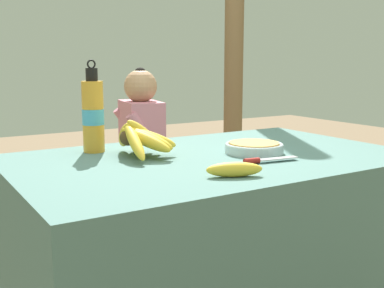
{
  "coord_description": "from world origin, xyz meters",
  "views": [
    {
      "loc": [
        -0.94,
        -1.39,
        1.11
      ],
      "look_at": [
        -0.06,
        0.05,
        0.82
      ],
      "focal_mm": 45.0,
      "sensor_mm": 36.0,
      "label": 1
    }
  ],
  "objects_px": {
    "banana_bunch_ripe": "(139,137)",
    "loose_banana_front": "(234,169)",
    "serving_bowl": "(254,147)",
    "water_bottle": "(93,115)",
    "knife": "(263,160)",
    "wooden_bench": "(93,198)",
    "support_post_far": "(234,24)",
    "banana_bunch_green": "(19,187)",
    "seated_vendor": "(135,146)"
  },
  "relations": [
    {
      "from": "banana_bunch_ripe",
      "to": "banana_bunch_green",
      "type": "distance_m",
      "value": 1.17
    },
    {
      "from": "serving_bowl",
      "to": "knife",
      "type": "height_order",
      "value": "serving_bowl"
    },
    {
      "from": "knife",
      "to": "support_post_far",
      "type": "height_order",
      "value": "support_post_far"
    },
    {
      "from": "water_bottle",
      "to": "seated_vendor",
      "type": "relative_size",
      "value": 0.32
    },
    {
      "from": "wooden_bench",
      "to": "seated_vendor",
      "type": "bearing_deg",
      "value": -5.35
    },
    {
      "from": "banana_bunch_ripe",
      "to": "loose_banana_front",
      "type": "distance_m",
      "value": 0.43
    },
    {
      "from": "banana_bunch_ripe",
      "to": "support_post_far",
      "type": "distance_m",
      "value": 1.94
    },
    {
      "from": "serving_bowl",
      "to": "support_post_far",
      "type": "bearing_deg",
      "value": 56.09
    },
    {
      "from": "loose_banana_front",
      "to": "wooden_bench",
      "type": "relative_size",
      "value": 0.11
    },
    {
      "from": "serving_bowl",
      "to": "wooden_bench",
      "type": "height_order",
      "value": "serving_bowl"
    },
    {
      "from": "banana_bunch_green",
      "to": "banana_bunch_ripe",
      "type": "bearing_deg",
      "value": -79.8
    },
    {
      "from": "seated_vendor",
      "to": "banana_bunch_green",
      "type": "height_order",
      "value": "seated_vendor"
    },
    {
      "from": "serving_bowl",
      "to": "support_post_far",
      "type": "distance_m",
      "value": 1.83
    },
    {
      "from": "knife",
      "to": "wooden_bench",
      "type": "height_order",
      "value": "knife"
    },
    {
      "from": "wooden_bench",
      "to": "banana_bunch_green",
      "type": "height_order",
      "value": "banana_bunch_green"
    },
    {
      "from": "loose_banana_front",
      "to": "knife",
      "type": "height_order",
      "value": "loose_banana_front"
    },
    {
      "from": "banana_bunch_ripe",
      "to": "loose_banana_front",
      "type": "relative_size",
      "value": 1.89
    },
    {
      "from": "loose_banana_front",
      "to": "banana_bunch_green",
      "type": "bearing_deg",
      "value": 101.32
    },
    {
      "from": "loose_banana_front",
      "to": "serving_bowl",
      "type": "bearing_deg",
      "value": 42.57
    },
    {
      "from": "serving_bowl",
      "to": "banana_bunch_ripe",
      "type": "bearing_deg",
      "value": 157.69
    },
    {
      "from": "serving_bowl",
      "to": "banana_bunch_green",
      "type": "xyz_separation_m",
      "value": [
        -0.58,
        1.24,
        -0.35
      ]
    },
    {
      "from": "serving_bowl",
      "to": "seated_vendor",
      "type": "relative_size",
      "value": 0.2
    },
    {
      "from": "loose_banana_front",
      "to": "support_post_far",
      "type": "distance_m",
      "value": 2.19
    },
    {
      "from": "serving_bowl",
      "to": "knife",
      "type": "bearing_deg",
      "value": -119.14
    },
    {
      "from": "banana_bunch_green",
      "to": "loose_banana_front",
      "type": "bearing_deg",
      "value": -78.68
    },
    {
      "from": "loose_banana_front",
      "to": "banana_bunch_green",
      "type": "relative_size",
      "value": 0.64
    },
    {
      "from": "knife",
      "to": "serving_bowl",
      "type": "bearing_deg",
      "value": 68.76
    },
    {
      "from": "banana_bunch_ripe",
      "to": "seated_vendor",
      "type": "relative_size",
      "value": 0.3
    },
    {
      "from": "banana_bunch_ripe",
      "to": "banana_bunch_green",
      "type": "relative_size",
      "value": 1.22
    },
    {
      "from": "water_bottle",
      "to": "support_post_far",
      "type": "relative_size",
      "value": 0.12
    },
    {
      "from": "wooden_bench",
      "to": "banana_bunch_green",
      "type": "bearing_deg",
      "value": 179.99
    },
    {
      "from": "banana_bunch_ripe",
      "to": "serving_bowl",
      "type": "distance_m",
      "value": 0.42
    },
    {
      "from": "knife",
      "to": "support_post_far",
      "type": "bearing_deg",
      "value": 64.42
    },
    {
      "from": "serving_bowl",
      "to": "water_bottle",
      "type": "relative_size",
      "value": 0.63
    },
    {
      "from": "serving_bowl",
      "to": "water_bottle",
      "type": "bearing_deg",
      "value": 146.09
    },
    {
      "from": "serving_bowl",
      "to": "loose_banana_front",
      "type": "xyz_separation_m",
      "value": [
        -0.28,
        -0.26,
        0.0
      ]
    },
    {
      "from": "serving_bowl",
      "to": "loose_banana_front",
      "type": "height_order",
      "value": "loose_banana_front"
    },
    {
      "from": "water_bottle",
      "to": "wooden_bench",
      "type": "distance_m",
      "value": 1.13
    },
    {
      "from": "seated_vendor",
      "to": "support_post_far",
      "type": "distance_m",
      "value": 1.19
    },
    {
      "from": "wooden_bench",
      "to": "seated_vendor",
      "type": "relative_size",
      "value": 1.48
    },
    {
      "from": "support_post_far",
      "to": "knife",
      "type": "bearing_deg",
      "value": -123.48
    },
    {
      "from": "wooden_bench",
      "to": "knife",
      "type": "bearing_deg",
      "value": -86.21
    },
    {
      "from": "water_bottle",
      "to": "knife",
      "type": "height_order",
      "value": "water_bottle"
    },
    {
      "from": "serving_bowl",
      "to": "water_bottle",
      "type": "xyz_separation_m",
      "value": [
        -0.49,
        0.33,
        0.12
      ]
    },
    {
      "from": "water_bottle",
      "to": "seated_vendor",
      "type": "distance_m",
      "value": 1.1
    },
    {
      "from": "banana_bunch_ripe",
      "to": "banana_bunch_green",
      "type": "height_order",
      "value": "banana_bunch_ripe"
    },
    {
      "from": "wooden_bench",
      "to": "banana_bunch_green",
      "type": "distance_m",
      "value": 0.42
    },
    {
      "from": "wooden_bench",
      "to": "banana_bunch_green",
      "type": "relative_size",
      "value": 6.02
    },
    {
      "from": "wooden_bench",
      "to": "seated_vendor",
      "type": "xyz_separation_m",
      "value": [
        0.26,
        -0.02,
        0.29
      ]
    },
    {
      "from": "water_bottle",
      "to": "banana_bunch_green",
      "type": "distance_m",
      "value": 1.03
    }
  ]
}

